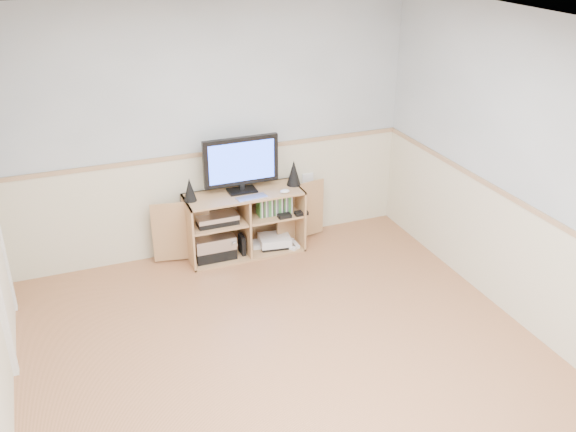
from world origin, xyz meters
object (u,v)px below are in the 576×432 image
at_px(media_cabinet, 243,220).
at_px(game_consoles, 273,241).
at_px(keyboard, 252,198).
at_px(monitor, 241,163).

relative_size(media_cabinet, game_consoles, 3.95).
bearing_deg(game_consoles, keyboard, -153.93).
relative_size(media_cabinet, keyboard, 6.10).
distance_m(monitor, game_consoles, 0.93).
distance_m(media_cabinet, game_consoles, 0.40).
height_order(keyboard, game_consoles, keyboard).
bearing_deg(media_cabinet, monitor, -90.00).
height_order(monitor, keyboard, monitor).
distance_m(keyboard, game_consoles, 0.65).
xyz_separation_m(media_cabinet, monitor, (0.00, -0.00, 0.62)).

